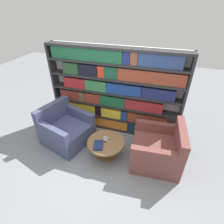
# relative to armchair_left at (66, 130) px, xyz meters

# --- Properties ---
(ground_plane) EXTENTS (14.00, 14.00, 0.00)m
(ground_plane) POSITION_rel_armchair_left_xyz_m (0.92, -0.46, -0.30)
(ground_plane) COLOR gray
(bookshelf) EXTENTS (3.11, 0.30, 2.06)m
(bookshelf) POSITION_rel_armchair_left_xyz_m (0.92, 0.82, 0.72)
(bookshelf) COLOR silver
(bookshelf) RESTS_ON ground_plane
(armchair_left) EXTENTS (1.17, 1.16, 0.89)m
(armchair_left) POSITION_rel_armchair_left_xyz_m (0.00, 0.00, 0.00)
(armchair_left) COLOR #42476B
(armchair_left) RESTS_ON ground_plane
(armchair_right) EXTENTS (1.01, 1.00, 0.89)m
(armchair_right) POSITION_rel_armchair_left_xyz_m (2.10, -0.01, 0.00)
(armchair_right) COLOR brown
(armchair_right) RESTS_ON ground_plane
(coffee_table) EXTENTS (0.76, 0.76, 0.40)m
(coffee_table) POSITION_rel_armchair_left_xyz_m (1.05, -0.19, -0.02)
(coffee_table) COLOR brown
(coffee_table) RESTS_ON ground_plane
(table_sign) EXTENTS (0.09, 0.06, 0.13)m
(table_sign) POSITION_rel_armchair_left_xyz_m (1.05, -0.19, 0.15)
(table_sign) COLOR black
(table_sign) RESTS_ON coffee_table
(stray_book) EXTENTS (0.24, 0.30, 0.04)m
(stray_book) POSITION_rel_armchair_left_xyz_m (0.95, -0.36, 0.12)
(stray_book) COLOR navy
(stray_book) RESTS_ON coffee_table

